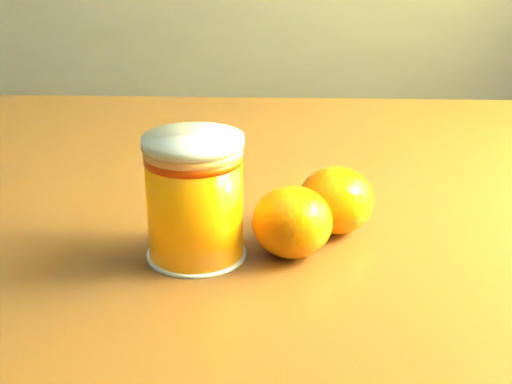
{
  "coord_description": "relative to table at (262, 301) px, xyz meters",
  "views": [
    {
      "loc": [
        0.75,
        -0.48,
        1.04
      ],
      "look_at": [
        0.79,
        0.01,
        0.83
      ],
      "focal_mm": 50.0,
      "sensor_mm": 36.0,
      "label": 1
    }
  ],
  "objects": [
    {
      "name": "orange_back",
      "position": [
        0.05,
        -0.06,
        0.13
      ],
      "size": [
        0.07,
        0.07,
        0.05
      ],
      "primitive_type": "ellipsoid",
      "rotation": [
        0.0,
        0.0,
        -0.09
      ],
      "color": "orange",
      "rests_on": "table"
    },
    {
      "name": "juice_glass",
      "position": [
        -0.06,
        -0.1,
        0.15
      ],
      "size": [
        0.07,
        0.07,
        0.09
      ],
      "rotation": [
        0.0,
        0.0,
        -0.21
      ],
      "color": "orange",
      "rests_on": "table"
    },
    {
      "name": "orange_front",
      "position": [
        0.01,
        -0.1,
        0.13
      ],
      "size": [
        0.06,
        0.06,
        0.05
      ],
      "primitive_type": "ellipsoid",
      "rotation": [
        0.0,
        0.0,
        0.01
      ],
      "color": "orange",
      "rests_on": "table"
    },
    {
      "name": "table",
      "position": [
        0.0,
        0.0,
        0.0
      ],
      "size": [
        1.13,
        0.86,
        0.79
      ],
      "rotation": [
        0.0,
        0.0,
        -0.12
      ],
      "color": "brown",
      "rests_on": "ground"
    }
  ]
}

